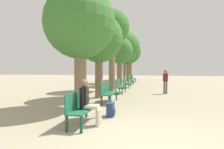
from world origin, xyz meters
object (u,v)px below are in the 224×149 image
Objects in this scene: bench_row_0 at (81,105)px; bench_row_4 at (130,79)px; tree_row_4 at (125,47)px; backpack at (111,110)px; bench_row_2 at (119,85)px; bench_row_3 at (126,82)px; tree_row_2 at (112,29)px; tree_row_5 at (128,52)px; tree_row_3 at (120,51)px; tree_row_6 at (131,52)px; bench_row_5 at (133,78)px; person_seated at (88,101)px; bench_row_1 at (108,91)px; tree_row_1 at (99,39)px; tree_row_0 at (80,24)px; pedestrian_near at (165,80)px.

bench_row_0 is 1.00× the size of bench_row_4.
tree_row_4 reaches higher than backpack.
bench_row_3 is (0.00, 3.36, 0.00)m from bench_row_2.
bench_row_0 is at bearing -84.24° from tree_row_2.
tree_row_4 is 3.16m from tree_row_5.
bench_row_2 is 0.26× the size of tree_row_4.
tree_row_6 is (0.00, 9.76, 0.89)m from tree_row_3.
tree_row_5 is at bearing 95.74° from bench_row_3.
tree_row_2 reaches higher than tree_row_5.
tree_row_3 is at bearing -115.16° from bench_row_4.
bench_row_5 is 0.26× the size of tree_row_6.
bench_row_3 is 1.00× the size of bench_row_4.
bench_row_0 is 1.00× the size of bench_row_3.
bench_row_5 is (0.00, 16.78, 0.00)m from bench_row_0.
tree_row_6 is (-0.82, 21.44, 3.66)m from bench_row_0.
tree_row_2 is 9.16m from person_seated.
bench_row_2 is 5.74m from tree_row_3.
bench_row_1 is 3.36m from bench_row_2.
bench_row_0 is 12.03m from tree_row_3.
tree_row_1 is 16.78m from tree_row_6.
bench_row_1 is at bearing -58.14° from tree_row_1.
tree_row_6 is 21.79m from person_seated.
bench_row_3 is (0.00, 10.07, 0.00)m from bench_row_0.
backpack is (0.69, -12.45, -0.32)m from bench_row_4.
tree_row_6 is at bearing 90.00° from tree_row_3.
tree_row_0 reaches higher than bench_row_4.
bench_row_4 is at bearing 64.84° from tree_row_3.
person_seated is at bearing -111.16° from pedestrian_near.
bench_row_3 is 6.11m from tree_row_1.
tree_row_0 is at bearing -90.00° from tree_row_3.
tree_row_3 is at bearing -90.00° from tree_row_6.
bench_row_5 is at bearing 63.93° from tree_row_4.
tree_row_5 is 4.26× the size of person_seated.
tree_row_1 reaches higher than backpack.
tree_row_4 reaches higher than bench_row_4.
bench_row_4 is at bearing -80.33° from tree_row_5.
bench_row_5 is at bearing 92.49° from backpack.
tree_row_4 is at bearing 96.10° from backpack.
bench_row_4 is at bearing 84.63° from tree_row_1.
pedestrian_near is at bearing 67.00° from bench_row_0.
pedestrian_near reaches higher than bench_row_1.
bench_row_5 is at bearing 90.00° from bench_row_4.
tree_row_5 is at bearing 119.24° from bench_row_5.
bench_row_0 is 3.36m from bench_row_1.
tree_row_1 reaches higher than bench_row_2.
tree_row_4 is at bearing -90.00° from tree_row_6.
bench_row_3 is 8.65m from tree_row_0.
pedestrian_near is (3.82, -8.03, -3.25)m from tree_row_4.
tree_row_4 reaches higher than tree_row_0.
tree_row_1 is at bearing -112.02° from bench_row_2.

